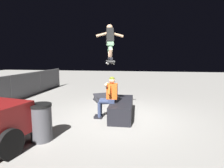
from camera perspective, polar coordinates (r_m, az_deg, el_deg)
name	(u,v)px	position (r m, az deg, el deg)	size (l,w,h in m)	color
ground_plane	(119,117)	(6.35, 2.10, -9.98)	(40.00, 40.00, 0.00)	gray
ledge_box_main	(122,108)	(6.38, 2.98, -7.41)	(2.03, 0.69, 0.53)	black
person_sitting_on_ledge	(109,95)	(6.03, -1.04, -3.39)	(0.59, 0.76, 1.37)	#2D3856
skateboard	(110,62)	(6.09, -0.57, 6.71)	(1.04, 0.47, 0.13)	black
skater_airborne	(110,40)	(6.17, -0.63, 13.12)	(0.64, 0.87, 1.12)	black
kicker_ramp	(104,100)	(8.46, -2.49, -4.88)	(1.24, 1.15, 0.40)	#28282D
trash_bin	(41,122)	(4.85, -20.67, -10.77)	(0.52, 0.52, 0.89)	#47474C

